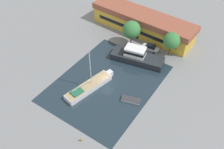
{
  "coord_description": "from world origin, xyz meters",
  "views": [
    {
      "loc": [
        22.81,
        -31.76,
        39.76
      ],
      "look_at": [
        0.0,
        1.99,
        1.0
      ],
      "focal_mm": 40.0,
      "sensor_mm": 36.0,
      "label": 1
    }
  ],
  "objects_px": {
    "sailboat_moored": "(89,86)",
    "motor_cruiser": "(137,56)",
    "quay_tree_near_building": "(132,30)",
    "small_dinghy": "(131,100)",
    "warehouse_building": "(142,23)",
    "parked_car": "(150,48)",
    "quay_tree_by_water": "(172,41)"
  },
  "relations": [
    {
      "from": "warehouse_building",
      "to": "sailboat_moored",
      "type": "xyz_separation_m",
      "value": [
        1.4,
        -25.74,
        -2.16
      ]
    },
    {
      "from": "sailboat_moored",
      "to": "motor_cruiser",
      "type": "relative_size",
      "value": 0.94
    },
    {
      "from": "quay_tree_near_building",
      "to": "sailboat_moored",
      "type": "relative_size",
      "value": 0.54
    },
    {
      "from": "warehouse_building",
      "to": "quay_tree_near_building",
      "type": "bearing_deg",
      "value": -81.91
    },
    {
      "from": "small_dinghy",
      "to": "quay_tree_by_water",
      "type": "bearing_deg",
      "value": -17.86
    },
    {
      "from": "quay_tree_near_building",
      "to": "parked_car",
      "type": "bearing_deg",
      "value": 6.9
    },
    {
      "from": "quay_tree_near_building",
      "to": "small_dinghy",
      "type": "height_order",
      "value": "quay_tree_near_building"
    },
    {
      "from": "warehouse_building",
      "to": "sailboat_moored",
      "type": "height_order",
      "value": "sailboat_moored"
    },
    {
      "from": "quay_tree_by_water",
      "to": "warehouse_building",
      "type": "bearing_deg",
      "value": 153.5
    },
    {
      "from": "quay_tree_by_water",
      "to": "parked_car",
      "type": "relative_size",
      "value": 1.47
    },
    {
      "from": "quay_tree_by_water",
      "to": "sailboat_moored",
      "type": "relative_size",
      "value": 0.52
    },
    {
      "from": "quay_tree_by_water",
      "to": "motor_cruiser",
      "type": "bearing_deg",
      "value": -132.13
    },
    {
      "from": "warehouse_building",
      "to": "quay_tree_by_water",
      "type": "distance_m",
      "value": 12.26
    },
    {
      "from": "quay_tree_near_building",
      "to": "small_dinghy",
      "type": "distance_m",
      "value": 20.0
    },
    {
      "from": "motor_cruiser",
      "to": "warehouse_building",
      "type": "bearing_deg",
      "value": 11.92
    },
    {
      "from": "warehouse_building",
      "to": "parked_car",
      "type": "relative_size",
      "value": 6.7
    },
    {
      "from": "quay_tree_near_building",
      "to": "sailboat_moored",
      "type": "xyz_separation_m",
      "value": [
        0.8,
        -18.85,
        -3.88
      ]
    },
    {
      "from": "quay_tree_near_building",
      "to": "motor_cruiser",
      "type": "height_order",
      "value": "quay_tree_near_building"
    },
    {
      "from": "quay_tree_by_water",
      "to": "motor_cruiser",
      "type": "height_order",
      "value": "quay_tree_by_water"
    },
    {
      "from": "quay_tree_by_water",
      "to": "sailboat_moored",
      "type": "xyz_separation_m",
      "value": [
        -9.48,
        -20.32,
        -3.79
      ]
    },
    {
      "from": "quay_tree_near_building",
      "to": "parked_car",
      "type": "relative_size",
      "value": 1.54
    },
    {
      "from": "parked_car",
      "to": "sailboat_moored",
      "type": "distance_m",
      "value": 20.06
    },
    {
      "from": "quay_tree_near_building",
      "to": "parked_car",
      "type": "distance_m",
      "value": 6.65
    },
    {
      "from": "quay_tree_near_building",
      "to": "sailboat_moored",
      "type": "distance_m",
      "value": 19.27
    },
    {
      "from": "quay_tree_by_water",
      "to": "motor_cruiser",
      "type": "relative_size",
      "value": 0.49
    },
    {
      "from": "quay_tree_by_water",
      "to": "sailboat_moored",
      "type": "distance_m",
      "value": 22.74
    },
    {
      "from": "sailboat_moored",
      "to": "small_dinghy",
      "type": "relative_size",
      "value": 2.94
    },
    {
      "from": "quay_tree_near_building",
      "to": "quay_tree_by_water",
      "type": "bearing_deg",
      "value": 8.12
    },
    {
      "from": "parked_car",
      "to": "motor_cruiser",
      "type": "height_order",
      "value": "motor_cruiser"
    },
    {
      "from": "small_dinghy",
      "to": "warehouse_building",
      "type": "bearing_deg",
      "value": 7.09
    },
    {
      "from": "motor_cruiser",
      "to": "small_dinghy",
      "type": "height_order",
      "value": "motor_cruiser"
    },
    {
      "from": "quay_tree_by_water",
      "to": "parked_car",
      "type": "bearing_deg",
      "value": -170.51
    }
  ]
}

